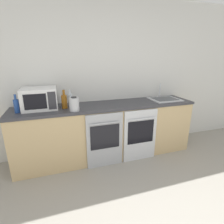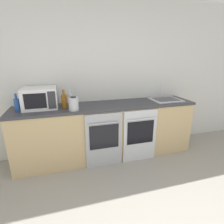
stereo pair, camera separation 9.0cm
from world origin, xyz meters
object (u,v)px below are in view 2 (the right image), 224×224
object	(u,v)px
microwave	(40,98)
bottle_blue	(17,105)
kettle	(74,104)
oven_left	(104,140)
bottle_amber	(64,101)
sink	(166,99)
bottle_clear	(70,99)
oven_right	(140,136)

from	to	relation	value
microwave	bottle_blue	distance (m)	0.32
microwave	kettle	bearing A→B (deg)	-29.38
oven_left	microwave	world-z (taller)	microwave
kettle	bottle_blue	bearing A→B (deg)	168.94
bottle_amber	sink	size ratio (longest dim) A/B	0.55
oven_left	bottle_clear	bearing A→B (deg)	136.69
bottle_blue	bottle_clear	xyz separation A→B (m)	(0.73, 0.15, 0.00)
oven_left	bottle_blue	size ratio (longest dim) A/B	3.39
oven_right	oven_left	bearing A→B (deg)	180.00
kettle	sink	xyz separation A→B (m)	(1.62, 0.20, -0.08)
oven_left	oven_right	bearing A→B (deg)	0.00
bottle_clear	bottle_amber	xyz separation A→B (m)	(-0.10, -0.12, 0.01)
bottle_blue	sink	distance (m)	2.38
oven_left	sink	distance (m)	1.34
microwave	oven_left	bearing A→B (deg)	-23.20
bottle_blue	bottle_clear	world-z (taller)	bottle_clear
oven_left	oven_right	distance (m)	0.59
oven_right	bottle_blue	size ratio (longest dim) A/B	3.39
bottle_clear	oven_left	bearing A→B (deg)	-43.31
oven_left	kettle	distance (m)	0.71
bottle_amber	sink	distance (m)	1.75
bottle_blue	bottle_amber	world-z (taller)	bottle_amber
bottle_clear	microwave	bearing A→B (deg)	-174.93
sink	bottle_blue	bearing A→B (deg)	-178.81
bottle_amber	oven_right	bearing A→B (deg)	-14.57
bottle_amber	oven_left	bearing A→B (deg)	-28.77
microwave	bottle_amber	xyz separation A→B (m)	(0.34, -0.08, -0.05)
bottle_clear	sink	distance (m)	1.65
kettle	sink	distance (m)	1.63
kettle	oven_right	bearing A→B (deg)	-6.45
oven_right	kettle	xyz separation A→B (m)	(-1.00, 0.11, 0.57)
oven_right	microwave	bearing A→B (deg)	165.69
microwave	bottle_clear	bearing A→B (deg)	5.07
microwave	sink	size ratio (longest dim) A/B	0.95
microwave	oven_right	bearing A→B (deg)	-14.31
oven_left	bottle_blue	distance (m)	1.33
bottle_clear	kettle	distance (m)	0.30
oven_right	sink	distance (m)	0.85
oven_right	bottle_clear	bearing A→B (deg)	158.19
oven_right	bottle_amber	world-z (taller)	bottle_amber
oven_right	kettle	world-z (taller)	kettle
oven_left	bottle_clear	world-z (taller)	bottle_clear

